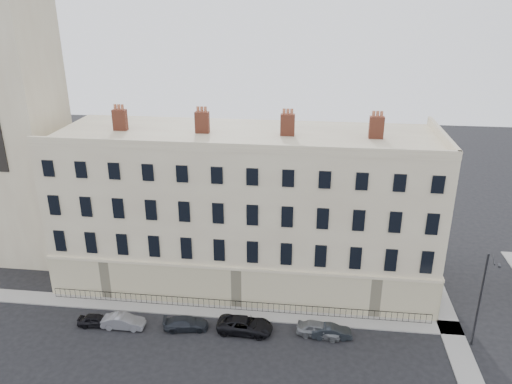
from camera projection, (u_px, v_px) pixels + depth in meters
ground at (298, 355)px, 40.35m from camera, size 160.00×160.00×0.00m
terrace at (245, 208)px, 49.29m from camera, size 36.22×12.22×17.00m
church_tower at (9, 86)px, 49.73m from camera, size 8.00×8.13×44.00m
pavement_terrace at (192, 309)px, 46.06m from camera, size 48.00×2.00×0.12m
pavement_east_return at (442, 308)px, 46.25m from camera, size 2.00×24.00×0.12m
railings at (236, 305)px, 45.80m from camera, size 35.00×0.04×0.96m
car_a at (96, 320)px, 43.72m from camera, size 3.27×1.53×1.08m
car_b at (123, 322)px, 43.44m from camera, size 3.76×1.39×1.23m
car_c at (186, 323)px, 43.28m from camera, size 4.09×2.22×1.13m
car_d at (245, 325)px, 42.89m from camera, size 4.86×2.38×1.33m
car_e at (319, 329)px, 42.39m from camera, size 3.99×2.04×1.30m
car_f at (331, 332)px, 42.23m from camera, size 3.52×1.47×1.13m
streetlamp at (481, 297)px, 39.71m from camera, size 0.57×1.83×8.55m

